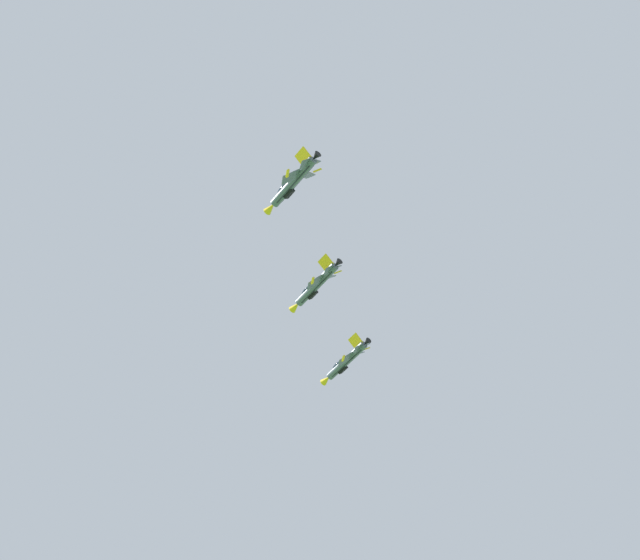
{
  "coord_description": "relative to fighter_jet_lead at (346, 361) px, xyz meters",
  "views": [
    {
      "loc": [
        1.95,
        -6.49,
        1.44
      ],
      "look_at": [
        -13.05,
        116.4,
        148.54
      ],
      "focal_mm": 54.36,
      "sensor_mm": 36.0,
      "label": 1
    }
  ],
  "objects": [
    {
      "name": "fighter_jet_right_wing",
      "position": [
        -4.78,
        -47.73,
        -1.31
      ],
      "size": [
        12.05,
        12.59,
        7.39
      ],
      "rotation": [
        0.0,
        -0.81,
        0.76
      ],
      "color": "#4C5666"
    },
    {
      "name": "fighter_jet_left_wing",
      "position": [
        -3.66,
        -22.41,
        -0.61
      ],
      "size": [
        12.05,
        12.64,
        7.66
      ],
      "rotation": [
        0.0,
        -0.85,
        0.76
      ],
      "color": "#4C5666"
    },
    {
      "name": "fighter_jet_lead",
      "position": [
        0.0,
        0.0,
        0.0
      ],
      "size": [
        12.05,
        12.59,
        7.42
      ],
      "rotation": [
        0.0,
        -0.81,
        0.76
      ],
      "color": "#4C5666"
    }
  ]
}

